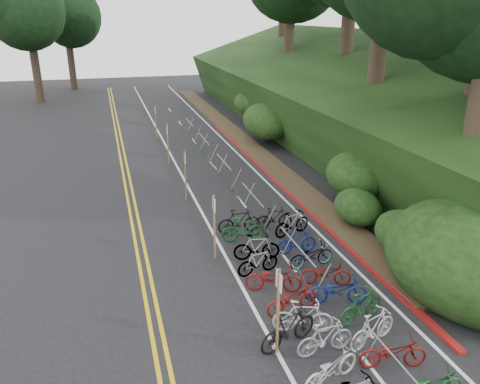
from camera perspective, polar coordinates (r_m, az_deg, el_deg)
name	(u,v)px	position (r m, az deg, el deg)	size (l,w,h in m)	color
ground	(236,347)	(13.39, -0.48, -18.36)	(120.00, 120.00, 0.00)	black
road_markings	(191,207)	(22.06, -6.04, -1.79)	(7.47, 80.00, 0.01)	gold
red_curb	(278,182)	(25.03, 4.62, 1.17)	(0.25, 28.00, 0.10)	maroon
embankment	(342,105)	(33.54, 12.28, 10.30)	(14.30, 48.14, 9.11)	black
bike_rack_front	(393,369)	(11.99, 18.21, -19.83)	(1.15, 2.65, 1.19)	gray
bike_racks_rest	(224,167)	(24.90, -1.97, 3.08)	(1.14, 23.00, 1.17)	gray
signpost_near	(278,306)	(12.37, 4.66, -13.71)	(0.08, 0.40, 2.56)	brown
signposts_rest	(176,155)	(25.22, -7.86, 4.50)	(0.08, 18.40, 2.50)	brown
bike_front	(288,328)	(13.15, 5.93, -16.19)	(1.89, 0.53, 1.14)	black
bike_valet	(307,283)	(15.26, 8.19, -10.90)	(3.33, 11.60, 1.07)	slate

